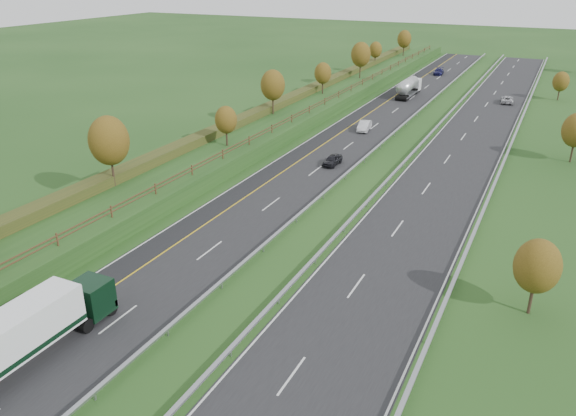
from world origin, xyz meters
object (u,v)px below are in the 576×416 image
object	(u,v)px
car_silver_mid	(364,126)
car_oncoming	(507,100)
box_lorry	(5,346)
car_small_far	(439,71)
car_dark_near	(332,160)
road_tanker	(409,87)

from	to	relation	value
car_silver_mid	car_oncoming	world-z (taller)	car_silver_mid
box_lorry	car_silver_mid	xyz separation A→B (m)	(1.13, 64.53, -1.54)
box_lorry	car_small_far	distance (m)	119.93
car_dark_near	car_small_far	bearing A→B (deg)	92.86
box_lorry	car_small_far	xyz separation A→B (m)	(0.82, 119.91, -1.58)
car_dark_near	car_oncoming	xyz separation A→B (m)	(16.16, 47.93, -0.00)
car_oncoming	road_tanker	bearing A→B (deg)	-0.87
car_small_far	car_oncoming	size ratio (longest dim) A/B	1.03
car_silver_mid	car_small_far	world-z (taller)	car_silver_mid
road_tanker	car_dark_near	world-z (taller)	road_tanker
car_dark_near	car_silver_mid	distance (m)	17.79
car_dark_near	car_oncoming	distance (m)	50.58
box_lorry	road_tanker	bearing A→B (deg)	89.62
car_dark_near	car_small_far	distance (m)	73.12
car_silver_mid	car_small_far	distance (m)	55.39
car_dark_near	road_tanker	bearing A→B (deg)	94.05
car_small_far	car_oncoming	distance (m)	31.04
road_tanker	car_small_far	bearing A→B (deg)	89.58
road_tanker	box_lorry	bearing A→B (deg)	-90.38
box_lorry	car_oncoming	size ratio (longest dim) A/B	3.45
car_oncoming	car_silver_mid	bearing A→B (deg)	52.57
road_tanker	car_silver_mid	size ratio (longest dim) A/B	2.46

